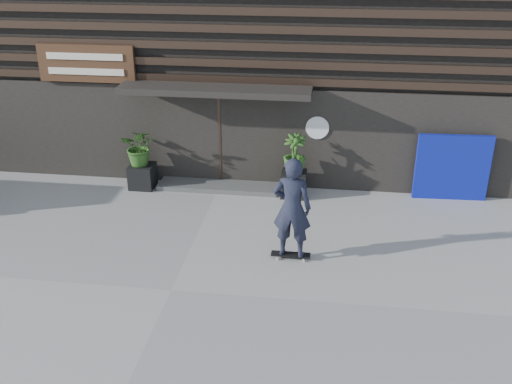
# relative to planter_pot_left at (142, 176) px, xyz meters

# --- Properties ---
(ground) EXTENTS (80.00, 80.00, 0.00)m
(ground) POSITION_rel_planter_pot_left_xyz_m (1.90, -4.40, -0.30)
(ground) COLOR #A2A09A
(ground) RESTS_ON ground
(entrance_step) EXTENTS (3.00, 0.80, 0.12)m
(entrance_step) POSITION_rel_planter_pot_left_xyz_m (1.90, 0.20, -0.24)
(entrance_step) COLOR #4B4B49
(entrance_step) RESTS_ON ground
(planter_pot_left) EXTENTS (0.60, 0.60, 0.60)m
(planter_pot_left) POSITION_rel_planter_pot_left_xyz_m (0.00, 0.00, 0.00)
(planter_pot_left) COLOR black
(planter_pot_left) RESTS_ON ground
(bamboo_left) EXTENTS (0.86, 0.75, 0.96)m
(bamboo_left) POSITION_rel_planter_pot_left_xyz_m (0.00, 0.00, 0.78)
(bamboo_left) COLOR #2D591E
(bamboo_left) RESTS_ON planter_pot_left
(planter_pot_right) EXTENTS (0.60, 0.60, 0.60)m
(planter_pot_right) POSITION_rel_planter_pot_left_xyz_m (3.80, 0.00, 0.00)
(planter_pot_right) COLOR black
(planter_pot_right) RESTS_ON ground
(bamboo_right) EXTENTS (0.54, 0.54, 0.96)m
(bamboo_right) POSITION_rel_planter_pot_left_xyz_m (3.80, 0.00, 0.78)
(bamboo_right) COLOR #2D591E
(bamboo_right) RESTS_ON planter_pot_right
(blue_tarp) EXTENTS (1.73, 0.18, 1.61)m
(blue_tarp) POSITION_rel_planter_pot_left_xyz_m (7.52, 0.30, 0.51)
(blue_tarp) COLOR #0B159A
(blue_tarp) RESTS_ON ground
(skateboarder) EXTENTS (0.78, 0.55, 2.13)m
(skateboarder) POSITION_rel_planter_pot_left_xyz_m (3.96, -2.99, 0.81)
(skateboarder) COLOR black
(skateboarder) RESTS_ON ground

